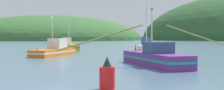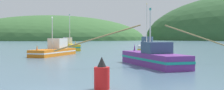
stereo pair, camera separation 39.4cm
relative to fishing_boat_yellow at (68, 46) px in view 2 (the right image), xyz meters
name	(u,v)px [view 2 (the right image)]	position (x,y,z in m)	size (l,w,h in m)	color
hill_far_right	(50,40)	(-78.51, 171.81, -0.78)	(161.62, 129.29, 41.23)	#386633
fishing_boat_yellow	(68,46)	(0.00, 0.00, 0.00)	(7.18, 9.06, 6.89)	gold
fishing_boat_orange	(55,50)	(3.55, -15.39, -0.06)	(3.30, 9.46, 5.28)	orange
fishing_boat_white	(147,48)	(15.75, -9.53, 0.08)	(2.11, 7.09, 7.58)	white
fishing_boat_purple	(153,58)	(17.42, -26.75, -0.07)	(15.13, 9.31, 5.13)	#6B2D84
channel_buoy	(102,76)	(15.43, -38.22, -0.13)	(0.76, 0.76, 1.58)	red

